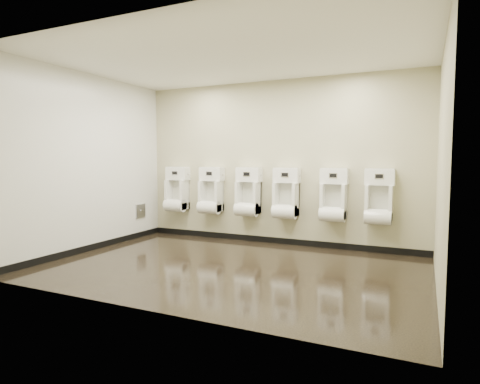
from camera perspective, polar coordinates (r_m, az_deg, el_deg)
The scene contains 16 objects.
ground at distance 5.52m, azimuth -1.25°, elevation -10.63°, with size 5.00×3.50×0.00m, color black.
ceiling at distance 5.50m, azimuth -1.30°, elevation 18.81°, with size 5.00×3.50×0.00m, color white.
back_wall at distance 6.94m, azimuth 5.11°, elevation 4.16°, with size 5.00×0.02×2.80m, color #B8B48A.
front_wall at distance 3.84m, azimuth -12.88°, elevation 3.73°, with size 5.00×0.02×2.80m, color #B8B48A.
left_wall at distance 6.81m, azimuth -20.57°, elevation 3.88°, with size 0.02×3.50×2.80m, color #B8B48A.
right_wall at distance 4.79m, azimuth 26.74°, elevation 3.51°, with size 0.02×3.50×2.80m, color #B8B48A.
tile_overlay_left at distance 6.81m, azimuth -20.55°, elevation 3.88°, with size 0.01×3.50×2.80m, color white.
skirting_back at distance 7.07m, azimuth 4.99°, elevation -6.85°, with size 5.00×0.02×0.10m, color black.
skirting_left at distance 6.94m, azimuth -20.19°, elevation -7.33°, with size 0.02×3.50×0.10m, color black.
access_panel at distance 7.75m, azimuth -13.96°, elevation -2.59°, with size 0.04×0.25×0.25m.
urinal_0 at distance 7.71m, azimuth -8.98°, elevation -0.09°, with size 0.45×0.34×0.83m.
urinal_1 at distance 7.33m, azimuth -4.17°, elevation -0.29°, with size 0.45×0.34×0.83m.
urinal_2 at distance 7.00m, azimuth 1.13°, elevation -0.51°, with size 0.45×0.34×0.83m.
urinal_3 at distance 6.75m, azimuth 6.52°, elevation -0.72°, with size 0.45×0.34×0.83m.
urinal_4 at distance 6.55m, azimuth 13.15°, elevation -0.98°, with size 0.45×0.34×0.83m.
urinal_5 at distance 6.45m, azimuth 19.15°, elevation -1.20°, with size 0.45×0.34×0.83m.
Camera 1 is at (2.34, -4.79, 1.45)m, focal length 30.00 mm.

